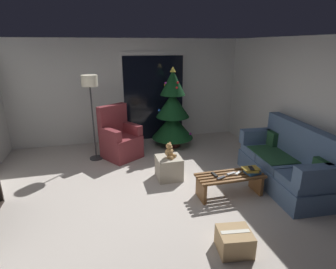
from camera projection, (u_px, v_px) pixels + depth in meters
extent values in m
plane|color=#BCB2A8|center=(155.00, 201.00, 4.28)|extent=(7.00, 7.00, 0.00)
cube|color=silver|center=(128.00, 91.00, 6.69)|extent=(5.72, 0.12, 2.50)
cube|color=silver|center=(319.00, 113.00, 4.56)|extent=(0.12, 6.00, 2.50)
cube|color=silver|center=(154.00, 97.00, 6.82)|extent=(1.60, 0.02, 2.20)
cube|color=black|center=(154.00, 99.00, 6.82)|extent=(1.50, 0.02, 2.10)
cube|color=slate|center=(281.00, 176.00, 4.71)|extent=(0.90, 1.95, 0.34)
cube|color=slate|center=(306.00, 181.00, 4.06)|extent=(0.72, 0.65, 0.14)
cube|color=slate|center=(282.00, 164.00, 4.63)|extent=(0.72, 0.65, 0.14)
cube|color=slate|center=(264.00, 150.00, 5.21)|extent=(0.72, 0.65, 0.14)
cube|color=slate|center=(302.00, 142.00, 4.57)|extent=(0.35, 1.91, 0.60)
cube|color=slate|center=(321.00, 175.00, 3.76)|extent=(0.77, 0.26, 0.28)
cube|color=slate|center=(259.00, 136.00, 5.38)|extent=(0.77, 0.26, 0.28)
cube|color=#234C2D|center=(274.00, 154.00, 4.84)|extent=(0.67, 0.94, 0.02)
cube|color=#234C2D|center=(323.00, 169.00, 3.95)|extent=(0.14, 0.33, 0.28)
cube|color=#234C2D|center=(271.00, 138.00, 5.25)|extent=(0.14, 0.33, 0.28)
cube|color=brown|center=(235.00, 181.00, 4.18)|extent=(1.10, 0.05, 0.04)
cube|color=brown|center=(233.00, 178.00, 4.26)|extent=(1.10, 0.05, 0.04)
cube|color=brown|center=(230.00, 176.00, 4.34)|extent=(1.10, 0.05, 0.04)
cube|color=brown|center=(228.00, 173.00, 4.42)|extent=(1.10, 0.05, 0.04)
cube|color=brown|center=(225.00, 171.00, 4.50)|extent=(1.10, 0.05, 0.04)
cube|color=brown|center=(201.00, 190.00, 4.28)|extent=(0.05, 0.36, 0.33)
cube|color=brown|center=(256.00, 182.00, 4.51)|extent=(0.05, 0.36, 0.33)
cube|color=#333338|center=(221.00, 178.00, 4.21)|extent=(0.16, 0.10, 0.02)
cube|color=silver|center=(238.00, 173.00, 4.37)|extent=(0.15, 0.12, 0.02)
cube|color=black|center=(214.00, 175.00, 4.31)|extent=(0.06, 0.16, 0.02)
cube|color=#ADADB2|center=(231.00, 174.00, 4.35)|extent=(0.16, 0.08, 0.02)
cube|color=#285684|center=(252.00, 172.00, 4.37)|extent=(0.24, 0.22, 0.04)
cube|color=#B79333|center=(252.00, 170.00, 4.36)|extent=(0.23, 0.21, 0.03)
cube|color=#B79333|center=(251.00, 168.00, 4.36)|extent=(0.26, 0.18, 0.02)
cube|color=black|center=(251.00, 168.00, 4.33)|extent=(0.10, 0.16, 0.01)
cylinder|color=#4C1E19|center=(172.00, 144.00, 6.59)|extent=(0.36, 0.36, 0.10)
cylinder|color=brown|center=(172.00, 140.00, 6.55)|extent=(0.08, 0.08, 0.12)
cone|color=#0F3819|center=(173.00, 126.00, 6.44)|extent=(0.99, 0.99, 0.57)
cone|color=#0F3819|center=(173.00, 105.00, 6.28)|extent=(0.78, 0.78, 0.57)
cone|color=#0F3819|center=(173.00, 82.00, 6.12)|extent=(0.58, 0.58, 0.57)
sphere|color=red|center=(178.00, 83.00, 6.01)|extent=(0.06, 0.06, 0.06)
sphere|color=#B233A5|center=(166.00, 83.00, 6.10)|extent=(0.06, 0.06, 0.06)
sphere|color=red|center=(177.00, 88.00, 5.99)|extent=(0.06, 0.06, 0.06)
sphere|color=#B233A5|center=(190.00, 134.00, 6.27)|extent=(0.06, 0.06, 0.06)
sphere|color=blue|center=(159.00, 110.00, 6.22)|extent=(0.06, 0.06, 0.06)
sphere|color=#B233A5|center=(179.00, 94.00, 6.38)|extent=(0.06, 0.06, 0.06)
sphere|color=#B233A5|center=(181.00, 95.00, 6.07)|extent=(0.06, 0.06, 0.06)
sphere|color=gold|center=(165.00, 85.00, 6.17)|extent=(0.06, 0.06, 0.06)
cone|color=#EAD14C|center=(173.00, 69.00, 6.02)|extent=(0.14, 0.14, 0.12)
cube|color=maroon|center=(122.00, 151.00, 5.89)|extent=(0.94, 0.94, 0.31)
cube|color=maroon|center=(121.00, 140.00, 5.81)|extent=(0.94, 0.94, 0.18)
cube|color=maroon|center=(112.00, 119.00, 5.85)|extent=(0.66, 0.50, 0.64)
cube|color=maroon|center=(132.00, 129.00, 5.93)|extent=(0.43, 0.56, 0.22)
cube|color=maroon|center=(110.00, 134.00, 5.54)|extent=(0.43, 0.56, 0.22)
cylinder|color=#2D2D30|center=(96.00, 158.00, 5.87)|extent=(0.28, 0.28, 0.02)
cylinder|color=#2D2D30|center=(93.00, 123.00, 5.62)|extent=(0.03, 0.03, 1.55)
cylinder|color=beige|center=(89.00, 81.00, 5.34)|extent=(0.32, 0.32, 0.22)
cube|color=#B2A893|center=(169.00, 168.00, 4.95)|extent=(0.44, 0.44, 0.41)
cylinder|color=tan|center=(173.00, 155.00, 4.89)|extent=(0.12, 0.12, 0.06)
cylinder|color=tan|center=(170.00, 157.00, 4.81)|extent=(0.12, 0.12, 0.06)
sphere|color=tan|center=(169.00, 152.00, 4.85)|extent=(0.15, 0.15, 0.15)
sphere|color=tan|center=(169.00, 146.00, 4.82)|extent=(0.11, 0.11, 0.11)
sphere|color=tan|center=(171.00, 147.00, 4.79)|extent=(0.04, 0.04, 0.04)
sphere|color=tan|center=(170.00, 143.00, 4.83)|extent=(0.04, 0.04, 0.04)
sphere|color=tan|center=(168.00, 144.00, 4.77)|extent=(0.04, 0.04, 0.04)
sphere|color=tan|center=(172.00, 151.00, 4.90)|extent=(0.06, 0.06, 0.06)
sphere|color=tan|center=(168.00, 153.00, 4.78)|extent=(0.06, 0.06, 0.06)
cube|color=tan|center=(234.00, 241.00, 3.20)|extent=(0.43, 0.41, 0.27)
cube|color=beige|center=(235.00, 232.00, 3.16)|extent=(0.35, 0.11, 0.00)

